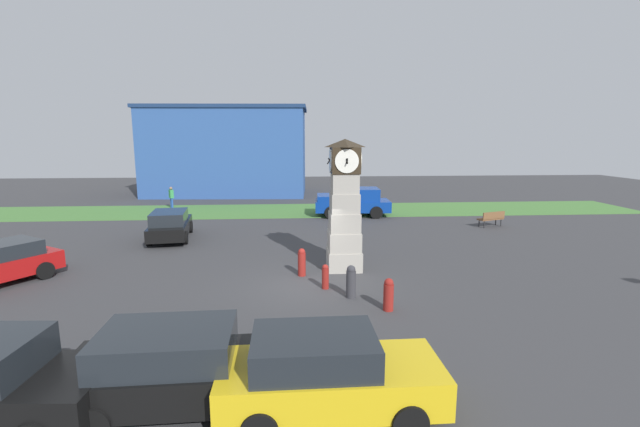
{
  "coord_description": "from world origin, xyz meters",
  "views": [
    {
      "loc": [
        -0.59,
        -14.35,
        5.11
      ],
      "look_at": [
        0.59,
        2.72,
        2.07
      ],
      "focal_mm": 24.0,
      "sensor_mm": 36.0,
      "label": 1
    }
  ],
  "objects_px": {
    "clock_tower": "(344,210)",
    "bollard_end_row": "(389,294)",
    "car_near_tower": "(181,367)",
    "car_by_building": "(326,373)",
    "pedestrian_by_cars": "(171,196)",
    "car_silver_hatch": "(170,225)",
    "bollard_far_row": "(351,281)",
    "bollard_near_tower": "(302,262)",
    "bollard_mid_row": "(325,276)",
    "bench": "(492,218)",
    "pickup_truck": "(353,202)"
  },
  "relations": [
    {
      "from": "clock_tower",
      "to": "car_silver_hatch",
      "type": "xyz_separation_m",
      "value": [
        -8.19,
        5.57,
        -1.61
      ]
    },
    {
      "from": "clock_tower",
      "to": "car_by_building",
      "type": "height_order",
      "value": "clock_tower"
    },
    {
      "from": "car_near_tower",
      "to": "car_by_building",
      "type": "height_order",
      "value": "car_by_building"
    },
    {
      "from": "clock_tower",
      "to": "pedestrian_by_cars",
      "type": "height_order",
      "value": "clock_tower"
    },
    {
      "from": "bollard_end_row",
      "to": "pedestrian_by_cars",
      "type": "bearing_deg",
      "value": 120.65
    },
    {
      "from": "bollard_mid_row",
      "to": "car_near_tower",
      "type": "height_order",
      "value": "car_near_tower"
    },
    {
      "from": "car_near_tower",
      "to": "clock_tower",
      "type": "bearing_deg",
      "value": 63.62
    },
    {
      "from": "bollard_end_row",
      "to": "car_near_tower",
      "type": "xyz_separation_m",
      "value": [
        -5.01,
        -4.27,
        0.29
      ]
    },
    {
      "from": "bollard_mid_row",
      "to": "bench",
      "type": "bearing_deg",
      "value": 42.66
    },
    {
      "from": "car_near_tower",
      "to": "car_silver_hatch",
      "type": "distance_m",
      "value": 14.59
    },
    {
      "from": "bench",
      "to": "bollard_near_tower",
      "type": "bearing_deg",
      "value": -143.92
    },
    {
      "from": "pickup_truck",
      "to": "clock_tower",
      "type": "bearing_deg",
      "value": -99.93
    },
    {
      "from": "bollard_near_tower",
      "to": "car_near_tower",
      "type": "height_order",
      "value": "car_near_tower"
    },
    {
      "from": "car_near_tower",
      "to": "car_by_building",
      "type": "xyz_separation_m",
      "value": [
        2.75,
        -0.43,
        0.0
      ]
    },
    {
      "from": "bollard_far_row",
      "to": "car_silver_hatch",
      "type": "xyz_separation_m",
      "value": [
        -8.03,
        8.65,
        0.21
      ]
    },
    {
      "from": "bollard_end_row",
      "to": "car_silver_hatch",
      "type": "bearing_deg",
      "value": 132.67
    },
    {
      "from": "bollard_far_row",
      "to": "car_near_tower",
      "type": "bearing_deg",
      "value": -126.87
    },
    {
      "from": "bollard_near_tower",
      "to": "bollard_far_row",
      "type": "relative_size",
      "value": 0.97
    },
    {
      "from": "car_by_building",
      "to": "clock_tower",
      "type": "bearing_deg",
      "value": 80.75
    },
    {
      "from": "bollard_end_row",
      "to": "pickup_truck",
      "type": "height_order",
      "value": "pickup_truck"
    },
    {
      "from": "bollard_far_row",
      "to": "bench",
      "type": "height_order",
      "value": "bollard_far_row"
    },
    {
      "from": "bollard_far_row",
      "to": "car_near_tower",
      "type": "xyz_separation_m",
      "value": [
        -4.04,
        -5.38,
        0.25
      ]
    },
    {
      "from": "bollard_far_row",
      "to": "car_by_building",
      "type": "bearing_deg",
      "value": -102.5
    },
    {
      "from": "pickup_truck",
      "to": "bench",
      "type": "height_order",
      "value": "pickup_truck"
    },
    {
      "from": "bollard_far_row",
      "to": "car_silver_hatch",
      "type": "distance_m",
      "value": 11.81
    },
    {
      "from": "car_near_tower",
      "to": "car_silver_hatch",
      "type": "bearing_deg",
      "value": 105.9
    },
    {
      "from": "car_near_tower",
      "to": "car_by_building",
      "type": "bearing_deg",
      "value": -8.88
    },
    {
      "from": "bollard_mid_row",
      "to": "bench",
      "type": "relative_size",
      "value": 0.51
    },
    {
      "from": "bollard_end_row",
      "to": "car_by_building",
      "type": "height_order",
      "value": "car_by_building"
    },
    {
      "from": "car_silver_hatch",
      "to": "bollard_near_tower",
      "type": "bearing_deg",
      "value": -44.12
    },
    {
      "from": "bollard_far_row",
      "to": "bollard_near_tower",
      "type": "bearing_deg",
      "value": 123.09
    },
    {
      "from": "bollard_far_row",
      "to": "car_by_building",
      "type": "relative_size",
      "value": 0.26
    },
    {
      "from": "bollard_far_row",
      "to": "car_silver_hatch",
      "type": "height_order",
      "value": "car_silver_hatch"
    },
    {
      "from": "bollard_end_row",
      "to": "pedestrian_by_cars",
      "type": "xyz_separation_m",
      "value": [
        -11.53,
        19.45,
        0.41
      ]
    },
    {
      "from": "bollard_near_tower",
      "to": "pickup_truck",
      "type": "relative_size",
      "value": 0.21
    },
    {
      "from": "bollard_mid_row",
      "to": "clock_tower",
      "type": "bearing_deg",
      "value": 67.36
    },
    {
      "from": "bollard_end_row",
      "to": "car_by_building",
      "type": "xyz_separation_m",
      "value": [
        -2.26,
        -4.7,
        0.29
      ]
    },
    {
      "from": "car_silver_hatch",
      "to": "bench",
      "type": "height_order",
      "value": "car_silver_hatch"
    },
    {
      "from": "car_by_building",
      "to": "car_near_tower",
      "type": "bearing_deg",
      "value": 171.12
    },
    {
      "from": "clock_tower",
      "to": "car_silver_hatch",
      "type": "height_order",
      "value": "clock_tower"
    },
    {
      "from": "bollard_near_tower",
      "to": "bollard_mid_row",
      "type": "relative_size",
      "value": 1.22
    },
    {
      "from": "clock_tower",
      "to": "bollard_end_row",
      "type": "relative_size",
      "value": 5.07
    },
    {
      "from": "bollard_end_row",
      "to": "bollard_far_row",
      "type": "bearing_deg",
      "value": 131.04
    },
    {
      "from": "clock_tower",
      "to": "pickup_truck",
      "type": "xyz_separation_m",
      "value": [
        2.01,
        11.47,
        -1.44
      ]
    },
    {
      "from": "bollard_mid_row",
      "to": "bollard_far_row",
      "type": "relative_size",
      "value": 0.8
    },
    {
      "from": "bollard_mid_row",
      "to": "car_near_tower",
      "type": "xyz_separation_m",
      "value": [
        -3.28,
        -6.26,
        0.36
      ]
    },
    {
      "from": "clock_tower",
      "to": "bollard_far_row",
      "type": "height_order",
      "value": "clock_tower"
    },
    {
      "from": "clock_tower",
      "to": "bench",
      "type": "xyz_separation_m",
      "value": [
        9.55,
        7.45,
        -1.84
      ]
    },
    {
      "from": "car_near_tower",
      "to": "bench",
      "type": "xyz_separation_m",
      "value": [
        13.75,
        15.91,
        -0.27
      ]
    },
    {
      "from": "bollard_near_tower",
      "to": "car_by_building",
      "type": "distance_m",
      "value": 8.16
    }
  ]
}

